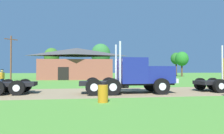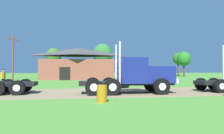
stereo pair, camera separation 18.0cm
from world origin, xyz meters
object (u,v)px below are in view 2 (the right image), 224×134
shed_building (78,64)px  utility_pole_near (13,57)px  steel_barrel (102,94)px  visitor_far_side (3,77)px  truck_foreground_white (137,76)px

shed_building → utility_pole_near: utility_pole_near is taller
steel_barrel → utility_pole_near: size_ratio=0.12×
visitor_far_side → utility_pole_near: 16.58m
steel_barrel → utility_pole_near: bearing=116.9°
utility_pole_near → visitor_far_side: bearing=-74.3°
shed_building → truck_foreground_white: bearing=-77.6°
truck_foreground_white → shed_building: size_ratio=0.50×
visitor_far_side → steel_barrel: (8.74, -10.23, -0.53)m
truck_foreground_white → steel_barrel: (-2.89, -3.92, -0.83)m
steel_barrel → utility_pole_near: 29.29m
truck_foreground_white → steel_barrel: bearing=-126.4°
truck_foreground_white → visitor_far_side: size_ratio=3.92×
shed_building → utility_pole_near: size_ratio=1.83×
visitor_far_side → utility_pole_near: bearing=105.7°
steel_barrel → utility_pole_near: utility_pole_near is taller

